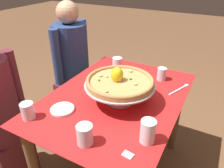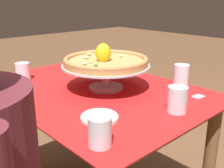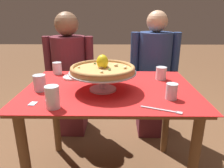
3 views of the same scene
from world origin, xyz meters
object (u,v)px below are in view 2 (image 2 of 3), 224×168
object	(u,v)px
water_glass_front_left	(181,78)
water_glass_side_left	(177,101)
pizza	(106,60)
dinner_fork	(107,66)
water_glass_back_right	(23,72)
water_glass_back_left	(100,133)
pizza_stand	(106,70)
sugar_packet	(198,97)
water_glass_front_right	(81,62)
side_plate	(100,117)

from	to	relation	value
water_glass_front_left	water_glass_side_left	size ratio (longest dim) A/B	1.17
pizza	dinner_fork	size ratio (longest dim) A/B	1.99
water_glass_back_right	water_glass_back_left	world-z (taller)	same
pizza_stand	water_glass_back_right	distance (m)	0.49
water_glass_side_left	dinner_fork	size ratio (longest dim) A/B	0.51
water_glass_front_left	sugar_packet	bearing A→B (deg)	160.85
water_glass_side_left	sugar_packet	xyz separation A→B (m)	(0.03, -0.21, -0.04)
pizza_stand	water_glass_front_right	bearing A→B (deg)	-19.74
water_glass_back_left	water_glass_side_left	distance (m)	0.39
pizza_stand	water_glass_side_left	world-z (taller)	pizza_stand
pizza_stand	pizza	size ratio (longest dim) A/B	1.05
water_glass_back_left	water_glass_front_left	world-z (taller)	water_glass_front_left
pizza	side_plate	distance (m)	0.38
sugar_packet	pizza_stand	bearing A→B (deg)	31.55
water_glass_front_left	water_glass_front_right	xyz separation A→B (m)	(0.66, 0.13, -0.01)
water_glass_back_right	pizza_stand	bearing A→B (deg)	-151.25
water_glass_back_right	water_glass_front_right	xyz separation A→B (m)	(-0.02, -0.38, 0.00)
water_glass_back_right	water_glass_front_right	distance (m)	0.38
water_glass_back_right	sugar_packet	size ratio (longest dim) A/B	1.90
water_glass_side_left	pizza	bearing A→B (deg)	2.71
water_glass_side_left	water_glass_front_right	world-z (taller)	water_glass_side_left
pizza	water_glass_side_left	world-z (taller)	pizza
water_glass_front_right	sugar_packet	size ratio (longest dim) A/B	1.88
dinner_fork	sugar_packet	world-z (taller)	dinner_fork
dinner_fork	side_plate	bearing A→B (deg)	136.03
water_glass_back_left	water_glass_front_left	xyz separation A→B (m)	(0.14, -0.65, 0.01)
water_glass_side_left	dinner_fork	world-z (taller)	water_glass_side_left
pizza_stand	sugar_packet	xyz separation A→B (m)	(-0.38, -0.23, -0.09)
pizza_stand	water_glass_back_left	size ratio (longest dim) A/B	4.51
water_glass_front_left	sugar_packet	size ratio (longest dim) A/B	2.44
water_glass_front_right	dinner_fork	world-z (taller)	water_glass_front_right
water_glass_front_left	pizza	bearing A→B (deg)	47.90
pizza	water_glass_front_right	xyz separation A→B (m)	(0.41, -0.15, -0.10)
water_glass_back_right	pizza	bearing A→B (deg)	-151.38
pizza	water_glass_side_left	distance (m)	0.42
pizza	water_glass_back_left	world-z (taller)	pizza
water_glass_back_left	sugar_packet	size ratio (longest dim) A/B	1.91
pizza	dinner_fork	bearing A→B (deg)	-42.86
side_plate	dinner_fork	world-z (taller)	side_plate
water_glass_back_right	side_plate	world-z (taller)	water_glass_back_right
side_plate	sugar_packet	bearing A→B (deg)	-104.87
water_glass_front_left	water_glass_side_left	world-z (taller)	water_glass_front_left
water_glass_front_right	sugar_packet	bearing A→B (deg)	-173.81
water_glass_side_left	water_glass_front_right	xyz separation A→B (m)	(0.81, -0.13, -0.00)
water_glass_back_left	water_glass_front_left	distance (m)	0.66
water_glass_front_left	dinner_fork	world-z (taller)	water_glass_front_left
water_glass_front_left	water_glass_back_left	bearing A→B (deg)	102.43
water_glass_back_left	water_glass_front_right	size ratio (longest dim) A/B	1.01
water_glass_back_left	side_plate	distance (m)	0.19
water_glass_front_left	water_glass_side_left	bearing A→B (deg)	120.90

